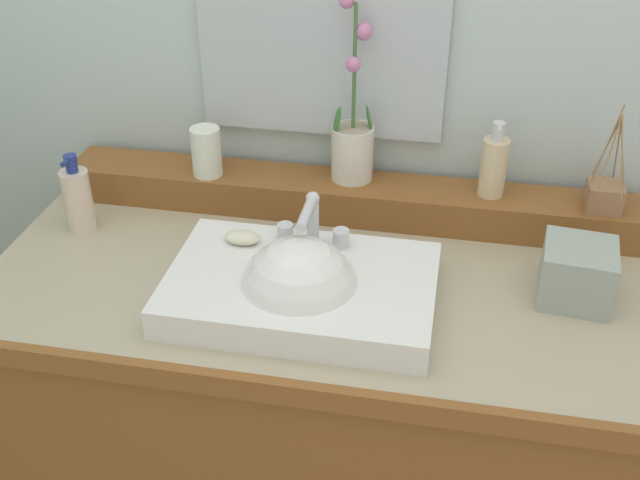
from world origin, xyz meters
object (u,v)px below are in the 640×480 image
Objects in this scene: reed_diffuser at (604,195)px; lotion_bottle at (78,198)px; soap_dispenser at (494,165)px; tumbler_cup at (206,152)px; tissue_box at (577,273)px; sink_basin at (300,292)px; soap_bar at (242,237)px; potted_plant at (352,140)px.

lotion_bottle is (-1.08, -0.15, -0.04)m from reed_diffuser.
tumbler_cup is (-0.61, -0.03, -0.01)m from soap_dispenser.
soap_dispenser reaches higher than tissue_box.
sink_basin is 0.55m from lotion_bottle.
soap_bar is 0.74m from reed_diffuser.
potted_plant is at bearing 176.59° from soap_dispenser.
soap_dispenser reaches higher than lotion_bottle.
tissue_box is (0.16, -0.23, -0.09)m from soap_dispenser.
soap_bar is 0.18× the size of potted_plant.
tissue_box reaches higher than soap_bar.
reed_diffuser is at bearing 30.69° from sink_basin.
soap_dispenser is at bearing 11.48° from lotion_bottle.
potted_plant is 3.62× the size of tumbler_cup.
soap_bar is at bearing -121.90° from potted_plant.
tissue_box is at bearing 13.59° from sink_basin.
sink_basin is at bearing -149.31° from reed_diffuser.
reed_diffuser reaches higher than lotion_bottle.
lotion_bottle is 1.34× the size of tissue_box.
soap_bar is at bearing -12.26° from lotion_bottle.
tumbler_cup is 0.81m from tissue_box.
soap_dispenser is 1.49× the size of tumbler_cup.
potted_plant is 3.06× the size of tissue_box.
lotion_bottle reaches higher than soap_bar.
potted_plant reaches higher than tumbler_cup.
soap_dispenser is at bearing 174.91° from reed_diffuser.
tissue_box is at bearing 2.25° from soap_bar.
lotion_bottle is at bearing -148.60° from tumbler_cup.
soap_dispenser is (0.30, -0.02, -0.02)m from potted_plant.
sink_basin and lotion_bottle have the same top height.
soap_bar is 0.31× the size of reed_diffuser.
tumbler_cup reaches higher than soap_bar.
soap_bar is at bearing -58.17° from tumbler_cup.
lotion_bottle is at bearing 167.74° from soap_bar.
soap_bar is 0.28m from tumbler_cup.
tumbler_cup is (-0.28, 0.33, 0.10)m from sink_basin.
soap_bar is 0.63m from tissue_box.
soap_bar is 0.34m from potted_plant.
potted_plant is at bearing 58.10° from soap_bar.
potted_plant reaches higher than tissue_box.
lotion_bottle is (-0.56, -0.19, -0.10)m from potted_plant.
tissue_box is at bearing -14.83° from tumbler_cup.
potted_plant reaches higher than reed_diffuser.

